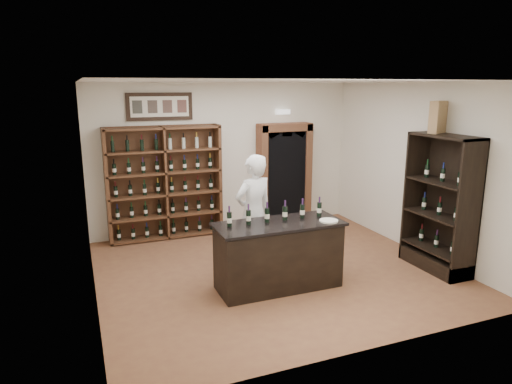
% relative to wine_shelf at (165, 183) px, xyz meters
% --- Properties ---
extents(floor, '(5.50, 5.50, 0.00)m').
position_rel_wine_shelf_xyz_m(floor, '(1.30, -2.33, -1.10)').
color(floor, brown).
rests_on(floor, ground).
extents(ceiling, '(5.50, 5.50, 0.00)m').
position_rel_wine_shelf_xyz_m(ceiling, '(1.30, -2.33, 1.90)').
color(ceiling, white).
rests_on(ceiling, wall_back).
extents(wall_back, '(5.50, 0.04, 3.00)m').
position_rel_wine_shelf_xyz_m(wall_back, '(1.30, 0.17, 0.40)').
color(wall_back, silver).
rests_on(wall_back, ground).
extents(wall_left, '(0.04, 5.00, 3.00)m').
position_rel_wine_shelf_xyz_m(wall_left, '(-1.45, -2.33, 0.40)').
color(wall_left, silver).
rests_on(wall_left, ground).
extents(wall_right, '(0.04, 5.00, 3.00)m').
position_rel_wine_shelf_xyz_m(wall_right, '(4.05, -2.33, 0.40)').
color(wall_right, silver).
rests_on(wall_right, ground).
extents(wine_shelf, '(2.20, 0.38, 2.20)m').
position_rel_wine_shelf_xyz_m(wine_shelf, '(0.00, 0.00, 0.00)').
color(wine_shelf, '#532F1C').
rests_on(wine_shelf, ground).
extents(framed_picture, '(1.25, 0.04, 0.52)m').
position_rel_wine_shelf_xyz_m(framed_picture, '(0.00, 0.14, 1.45)').
color(framed_picture, black).
rests_on(framed_picture, wall_back).
extents(arched_doorway, '(1.17, 0.35, 2.17)m').
position_rel_wine_shelf_xyz_m(arched_doorway, '(2.55, -0.00, 0.04)').
color(arched_doorway, black).
rests_on(arched_doorway, ground).
extents(emergency_light, '(0.30, 0.10, 0.10)m').
position_rel_wine_shelf_xyz_m(emergency_light, '(2.55, 0.09, 1.30)').
color(emergency_light, white).
rests_on(emergency_light, wall_back).
extents(tasting_counter, '(1.88, 0.78, 1.00)m').
position_rel_wine_shelf_xyz_m(tasting_counter, '(1.10, -2.93, -0.61)').
color(tasting_counter, black).
rests_on(tasting_counter, ground).
extents(counter_bottle_0, '(0.07, 0.07, 0.30)m').
position_rel_wine_shelf_xyz_m(counter_bottle_0, '(0.38, -2.83, 0.01)').
color(counter_bottle_0, black).
rests_on(counter_bottle_0, tasting_counter).
extents(counter_bottle_1, '(0.07, 0.07, 0.30)m').
position_rel_wine_shelf_xyz_m(counter_bottle_1, '(0.67, -2.83, 0.01)').
color(counter_bottle_1, black).
rests_on(counter_bottle_1, tasting_counter).
extents(counter_bottle_2, '(0.07, 0.07, 0.30)m').
position_rel_wine_shelf_xyz_m(counter_bottle_2, '(0.96, -2.83, 0.01)').
color(counter_bottle_2, black).
rests_on(counter_bottle_2, tasting_counter).
extents(counter_bottle_3, '(0.07, 0.07, 0.30)m').
position_rel_wine_shelf_xyz_m(counter_bottle_3, '(1.24, -2.83, 0.01)').
color(counter_bottle_3, black).
rests_on(counter_bottle_3, tasting_counter).
extents(counter_bottle_4, '(0.07, 0.07, 0.30)m').
position_rel_wine_shelf_xyz_m(counter_bottle_4, '(1.53, -2.83, 0.01)').
color(counter_bottle_4, black).
rests_on(counter_bottle_4, tasting_counter).
extents(counter_bottle_5, '(0.07, 0.07, 0.30)m').
position_rel_wine_shelf_xyz_m(counter_bottle_5, '(1.82, -2.83, 0.01)').
color(counter_bottle_5, black).
rests_on(counter_bottle_5, tasting_counter).
extents(side_cabinet, '(0.48, 1.20, 2.20)m').
position_rel_wine_shelf_xyz_m(side_cabinet, '(3.82, -3.23, -0.35)').
color(side_cabinet, black).
rests_on(side_cabinet, ground).
extents(shopkeeper, '(0.79, 0.62, 1.90)m').
position_rel_wine_shelf_xyz_m(shopkeeper, '(1.01, -2.16, -0.15)').
color(shopkeeper, white).
rests_on(shopkeeper, ground).
extents(plate, '(0.27, 0.27, 0.02)m').
position_rel_wine_shelf_xyz_m(plate, '(1.81, -3.14, -0.09)').
color(plate, white).
rests_on(plate, tasting_counter).
extents(wine_crate, '(0.39, 0.28, 0.50)m').
position_rel_wine_shelf_xyz_m(wine_crate, '(3.83, -2.97, 1.35)').
color(wine_crate, '#A28755').
rests_on(wine_crate, side_cabinet).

